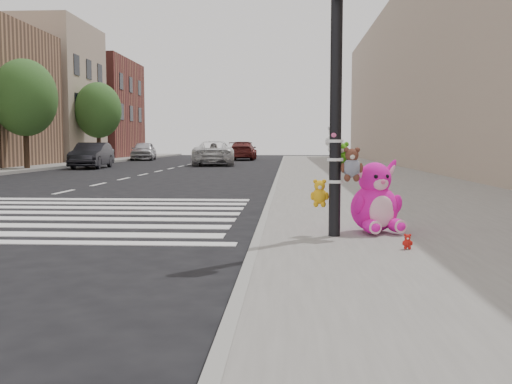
# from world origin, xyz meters

# --- Properties ---
(ground) EXTENTS (120.00, 120.00, 0.00)m
(ground) POSITION_xyz_m (0.00, 0.00, 0.00)
(ground) COLOR black
(ground) RESTS_ON ground
(sidewalk_near) EXTENTS (7.00, 80.00, 0.14)m
(sidewalk_near) POSITION_xyz_m (5.00, 10.00, 0.07)
(sidewalk_near) COLOR slate
(sidewalk_near) RESTS_ON ground
(curb_edge) EXTENTS (0.12, 80.00, 0.15)m
(curb_edge) POSITION_xyz_m (1.55, 10.00, 0.07)
(curb_edge) COLOR gray
(curb_edge) RESTS_ON ground
(bld_far_d) EXTENTS (6.00, 8.00, 10.00)m
(bld_far_d) POSITION_xyz_m (-15.50, 35.00, 5.00)
(bld_far_d) COLOR tan
(bld_far_d) RESTS_ON ground
(bld_far_e) EXTENTS (6.00, 10.00, 9.00)m
(bld_far_e) POSITION_xyz_m (-15.50, 46.00, 4.50)
(bld_far_e) COLOR brown
(bld_far_e) RESTS_ON ground
(bld_near) EXTENTS (5.00, 60.00, 10.00)m
(bld_near) POSITION_xyz_m (10.50, 20.00, 5.00)
(bld_near) COLOR tan
(bld_near) RESTS_ON ground
(signal_pole) EXTENTS (0.71, 0.50, 4.00)m
(signal_pole) POSITION_xyz_m (2.63, 1.82, 1.74)
(signal_pole) COLOR black
(signal_pole) RESTS_ON sidewalk_near
(tree_far_b) EXTENTS (3.20, 3.20, 5.44)m
(tree_far_b) POSITION_xyz_m (-11.20, 22.00, 3.65)
(tree_far_b) COLOR #382619
(tree_far_b) RESTS_ON sidewalk_far
(tree_far_c) EXTENTS (3.20, 3.20, 5.44)m
(tree_far_c) POSITION_xyz_m (-11.20, 33.00, 3.65)
(tree_far_c) COLOR #382619
(tree_far_c) RESTS_ON sidewalk_far
(pink_bunny) EXTENTS (0.85, 0.93, 1.06)m
(pink_bunny) POSITION_xyz_m (3.21, 2.17, 0.57)
(pink_bunny) COLOR #FF15B8
(pink_bunny) RESTS_ON sidewalk_near
(red_teddy) EXTENTS (0.13, 0.10, 0.19)m
(red_teddy) POSITION_xyz_m (3.40, 0.85, 0.23)
(red_teddy) COLOR red
(red_teddy) RESTS_ON sidewalk_near
(car_dark_far) EXTENTS (1.84, 4.45, 1.43)m
(car_dark_far) POSITION_xyz_m (-8.95, 25.10, 0.72)
(car_dark_far) COLOR black
(car_dark_far) RESTS_ON ground
(car_white_near) EXTENTS (3.06, 5.70, 1.52)m
(car_white_near) POSITION_xyz_m (-2.75, 29.87, 0.76)
(car_white_near) COLOR silver
(car_white_near) RESTS_ON ground
(car_maroon_near) EXTENTS (2.15, 5.22, 1.51)m
(car_maroon_near) POSITION_xyz_m (-1.78, 40.76, 0.76)
(car_maroon_near) COLOR #5C1C1A
(car_maroon_near) RESTS_ON ground
(car_silver_deep) EXTENTS (2.42, 4.67, 1.52)m
(car_silver_deep) POSITION_xyz_m (-9.80, 39.81, 0.76)
(car_silver_deep) COLOR #BBBAC0
(car_silver_deep) RESTS_ON ground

